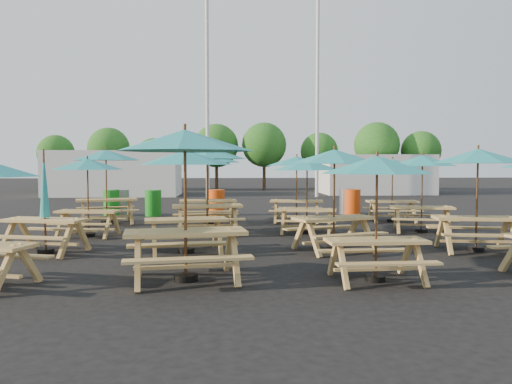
{
  "coord_description": "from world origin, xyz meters",
  "views": [
    {
      "loc": [
        -0.86,
        -13.89,
        1.94
      ],
      "look_at": [
        0.0,
        1.5,
        1.1
      ],
      "focal_mm": 35.0,
      "sensor_mm": 36.0,
      "label": 1
    }
  ],
  "objects": [
    {
      "name": "waste_bin_2",
      "position": [
        -3.7,
        5.15,
        0.49
      ],
      "size": [
        0.62,
        0.62,
        0.99
      ],
      "primitive_type": "cylinder",
      "color": "#18851C",
      "rests_on": "ground"
    },
    {
      "name": "picnic_unit_9",
      "position": [
        1.51,
        -2.85,
        2.0
      ],
      "size": [
        2.65,
        2.65,
        2.31
      ],
      "rotation": [
        0.0,
        0.0,
        0.34
      ],
      "color": "#AD894D",
      "rests_on": "ground"
    },
    {
      "name": "waste_bin_5",
      "position": [
        3.98,
        5.26,
        0.49
      ],
      "size": [
        0.62,
        0.62,
        0.99
      ],
      "primitive_type": "cylinder",
      "color": "#E8490D",
      "rests_on": "ground"
    },
    {
      "name": "tree_5",
      "position": [
        6.22,
        24.67,
        2.97
      ],
      "size": [
        2.94,
        2.94,
        4.45
      ],
      "color": "#382314",
      "rests_on": "ground"
    },
    {
      "name": "mast_1",
      "position": [
        4.5,
        16.0,
        6.0
      ],
      "size": [
        0.2,
        0.2,
        12.0
      ],
      "primitive_type": "cylinder",
      "color": "silver",
      "rests_on": "ground"
    },
    {
      "name": "picnic_unit_14",
      "position": [
        4.69,
        0.08,
        1.94
      ],
      "size": [
        2.43,
        2.43,
        2.24
      ],
      "rotation": [
        0.0,
        0.0,
        -0.24
      ],
      "color": "#AD894D",
      "rests_on": "ground"
    },
    {
      "name": "ground",
      "position": [
        0.0,
        0.0,
        0.0
      ],
      "size": [
        120.0,
        120.0,
        0.0
      ],
      "primitive_type": "plane",
      "color": "black",
      "rests_on": "ground"
    },
    {
      "name": "picnic_unit_5",
      "position": [
        -1.79,
        -2.91,
        1.97
      ],
      "size": [
        2.36,
        2.36,
        2.28
      ],
      "rotation": [
        0.0,
        0.0,
        0.16
      ],
      "color": "#AD894D",
      "rests_on": "ground"
    },
    {
      "name": "picnic_unit_15",
      "position": [
        4.72,
        2.78,
        1.87
      ],
      "size": [
        2.06,
        2.06,
        2.16
      ],
      "rotation": [
        0.0,
        0.0,
        -0.06
      ],
      "color": "#AD894D",
      "rests_on": "ground"
    },
    {
      "name": "picnic_unit_7",
      "position": [
        -1.52,
        2.51,
        2.05
      ],
      "size": [
        2.27,
        2.27,
        2.37
      ],
      "rotation": [
        0.0,
        0.0,
        0.07
      ],
      "color": "#AD894D",
      "rests_on": "ground"
    },
    {
      "name": "tree_1",
      "position": [
        -9.74,
        23.9,
        3.15
      ],
      "size": [
        3.11,
        3.11,
        4.72
      ],
      "color": "#382314",
      "rests_on": "ground"
    },
    {
      "name": "picnic_unit_3",
      "position": [
        -4.85,
        2.69,
        2.12
      ],
      "size": [
        2.74,
        2.74,
        2.45
      ],
      "rotation": [
        0.0,
        0.0,
        0.28
      ],
      "color": "#AD894D",
      "rests_on": "ground"
    },
    {
      "name": "tree_3",
      "position": [
        -1.75,
        24.72,
        3.41
      ],
      "size": [
        3.36,
        3.36,
        5.09
      ],
      "color": "#382314",
      "rests_on": "ground"
    },
    {
      "name": "event_tent_1",
      "position": [
        9.0,
        19.0,
        1.3
      ],
      "size": [
        7.0,
        4.0,
        2.6
      ],
      "primitive_type": "cube",
      "color": "silver",
      "rests_on": "ground"
    },
    {
      "name": "tree_7",
      "position": [
        13.63,
        22.92,
        2.99
      ],
      "size": [
        2.95,
        2.95,
        4.48
      ],
      "color": "#382314",
      "rests_on": "ground"
    },
    {
      "name": "picnic_unit_2",
      "position": [
        -4.64,
        -0.24,
        1.84
      ],
      "size": [
        2.14,
        2.14,
        2.13
      ],
      "rotation": [
        0.0,
        0.0,
        -0.13
      ],
      "color": "#AD894D",
      "rests_on": "ground"
    },
    {
      "name": "picnic_unit_6",
      "position": [
        -1.45,
        0.07,
        2.14
      ],
      "size": [
        2.44,
        2.44,
        2.47
      ],
      "rotation": [
        0.0,
        0.0,
        0.1
      ],
      "color": "#AD894D",
      "rests_on": "ground"
    },
    {
      "name": "waste_bin_1",
      "position": [
        -4.98,
        5.51,
        0.49
      ],
      "size": [
        0.62,
        0.62,
        0.99
      ],
      "primitive_type": "cylinder",
      "color": "gray",
      "rests_on": "ground"
    },
    {
      "name": "picnic_unit_4",
      "position": [
        -1.57,
        -5.57,
        2.2
      ],
      "size": [
        2.61,
        2.61,
        2.55
      ],
      "rotation": [
        0.0,
        0.0,
        0.15
      ],
      "color": "#AD894D",
      "rests_on": "ground"
    },
    {
      "name": "tree_0",
      "position": [
        -14.07,
        25.25,
        2.83
      ],
      "size": [
        2.8,
        2.8,
        4.24
      ],
      "color": "#382314",
      "rests_on": "ground"
    },
    {
      "name": "mast_0",
      "position": [
        -2.0,
        14.0,
        6.0
      ],
      "size": [
        0.2,
        0.2,
        12.0
      ],
      "primitive_type": "cylinder",
      "color": "silver",
      "rests_on": "ground"
    },
    {
      "name": "tree_2",
      "position": [
        -6.39,
        23.65,
        2.62
      ],
      "size": [
        2.59,
        2.59,
        3.93
      ],
      "color": "#382314",
      "rests_on": "ground"
    },
    {
      "name": "picnic_unit_8",
      "position": [
        1.6,
        -5.77,
        1.83
      ],
      "size": [
        1.98,
        1.98,
        2.11
      ],
      "rotation": [
        0.0,
        0.0,
        0.04
      ],
      "color": "#AD894D",
      "rests_on": "ground"
    },
    {
      "name": "tree_4",
      "position": [
        1.9,
        24.26,
        3.46
      ],
      "size": [
        3.41,
        3.41,
        5.17
      ],
      "color": "#382314",
      "rests_on": "ground"
    },
    {
      "name": "waste_bin_0",
      "position": [
        -5.28,
        5.28,
        0.49
      ],
      "size": [
        0.62,
        0.62,
        0.99
      ],
      "primitive_type": "cylinder",
      "color": "#18851C",
      "rests_on": "ground"
    },
    {
      "name": "waste_bin_3",
      "position": [
        -1.3,
        5.23,
        0.49
      ],
      "size": [
        0.62,
        0.62,
        0.99
      ],
      "primitive_type": "cylinder",
      "color": "#E8490D",
      "rests_on": "ground"
    },
    {
      "name": "tree_6",
      "position": [
        10.23,
        22.9,
        3.43
      ],
      "size": [
        3.38,
        3.38,
        5.13
      ],
      "color": "#382314",
      "rests_on": "ground"
    },
    {
      "name": "picnic_unit_10",
      "position": [
        1.36,
        0.04,
        1.82
      ],
      "size": [
        2.29,
        2.29,
        2.11
      ],
      "rotation": [
        0.0,
        0.0,
        -0.24
      ],
      "color": "#AD894D",
      "rests_on": "ground"
    },
    {
      "name": "picnic_unit_11",
      "position": [
        1.44,
        2.75,
        1.94
      ],
      "size": [
        2.33,
        2.33,
        2.25
      ],
      "rotation": [
        0.0,
        0.0,
        -0.17
      ],
      "color": "#AD894D",
      "rests_on": "ground"
    },
    {
      "name": "waste_bin_4",
      "position": [
        3.84,
        5.55,
        0.49
      ],
      "size": [
        0.62,
        0.62,
        0.99
      ],
      "primitive_type": "cylinder",
      "color": "gray",
      "rests_on": "ground"
    },
    {
      "name": "picnic_unit_1",
      "position": [
        -4.86,
        -2.8,
        0.94
      ],
      "size": [
        2.11,
        1.94,
        2.29
      ],
      "rotation": [
        0.0,
        0.0,
        -0.24
      ],
      "color": "#AD894D",
      "rests_on": "ground"
    },
    {
      "name": "picnic_unit_13",
      "position": [
        4.69,
        -3.07,
        2.01
      ],
      "size": [
        2.38,
        2.38,
        2.32
      ],
      "rotation": [
        0.0,
        0.0,
        -0.15
      ],
      "color": "#AD894D",
      "rests_on": "ground"
    },
    {
      "name": "event_tent_0",
      "position": [
        -8.0,
        18.0,
        1.4
      ],
      "size": [
        8.0,
        4.0,
        2.8
      ],
      "primitive_type": "cube",
      "color": "silver",
      "rests_on": "ground"
    }
  ]
}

